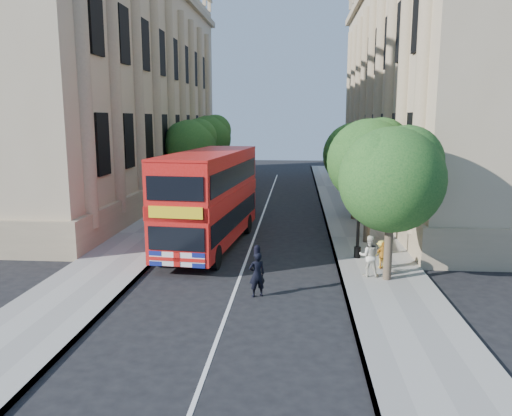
% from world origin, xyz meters
% --- Properties ---
extents(ground, '(120.00, 120.00, 0.00)m').
position_xyz_m(ground, '(0.00, 0.00, 0.00)').
color(ground, black).
rests_on(ground, ground).
extents(pavement_right, '(3.50, 80.00, 0.12)m').
position_xyz_m(pavement_right, '(5.75, 10.00, 0.06)').
color(pavement_right, gray).
rests_on(pavement_right, ground).
extents(pavement_left, '(3.50, 80.00, 0.12)m').
position_xyz_m(pavement_left, '(-5.75, 10.00, 0.06)').
color(pavement_left, gray).
rests_on(pavement_left, ground).
extents(building_right, '(12.00, 38.00, 18.00)m').
position_xyz_m(building_right, '(13.80, 24.00, 9.00)').
color(building_right, tan).
rests_on(building_right, ground).
extents(building_left, '(12.00, 38.00, 18.00)m').
position_xyz_m(building_left, '(-13.80, 24.00, 9.00)').
color(building_left, tan).
rests_on(building_left, ground).
extents(tree_right_near, '(4.00, 4.00, 6.08)m').
position_xyz_m(tree_right_near, '(5.84, 3.03, 4.25)').
color(tree_right_near, '#473828').
rests_on(tree_right_near, ground).
extents(tree_right_mid, '(4.20, 4.20, 6.37)m').
position_xyz_m(tree_right_mid, '(5.84, 9.03, 4.45)').
color(tree_right_mid, '#473828').
rests_on(tree_right_mid, ground).
extents(tree_right_far, '(4.00, 4.00, 6.15)m').
position_xyz_m(tree_right_far, '(5.84, 15.03, 4.31)').
color(tree_right_far, '#473828').
rests_on(tree_right_far, ground).
extents(tree_left_far, '(4.00, 4.00, 6.30)m').
position_xyz_m(tree_left_far, '(-5.96, 22.03, 4.44)').
color(tree_left_far, '#473828').
rests_on(tree_left_far, ground).
extents(tree_left_back, '(4.20, 4.20, 6.65)m').
position_xyz_m(tree_left_back, '(-5.96, 30.03, 4.71)').
color(tree_left_back, '#473828').
rests_on(tree_left_back, ground).
extents(lamp_post, '(0.32, 0.32, 5.16)m').
position_xyz_m(lamp_post, '(5.00, 6.00, 2.51)').
color(lamp_post, black).
rests_on(lamp_post, pavement_right).
extents(double_decker_bus, '(3.60, 10.25, 4.64)m').
position_xyz_m(double_decker_bus, '(-1.98, 7.75, 2.57)').
color(double_decker_bus, red).
rests_on(double_decker_bus, ground).
extents(box_van, '(2.31, 5.45, 3.09)m').
position_xyz_m(box_van, '(-1.80, 15.31, 1.51)').
color(box_van, black).
rests_on(box_van, ground).
extents(police_constable, '(0.71, 0.61, 1.64)m').
position_xyz_m(police_constable, '(0.87, 1.00, 0.82)').
color(police_constable, black).
rests_on(police_constable, ground).
extents(woman_pedestrian, '(0.86, 0.69, 1.66)m').
position_xyz_m(woman_pedestrian, '(5.14, 3.36, 0.95)').
color(woman_pedestrian, beige).
rests_on(woman_pedestrian, pavement_right).
extents(child_a, '(0.70, 0.35, 1.14)m').
position_xyz_m(child_a, '(5.87, 4.38, 0.69)').
color(child_a, orange).
rests_on(child_a, pavement_right).
extents(child_b, '(0.85, 0.69, 1.15)m').
position_xyz_m(child_b, '(5.82, 4.60, 0.70)').
color(child_b, '#ECD450').
rests_on(child_b, pavement_right).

